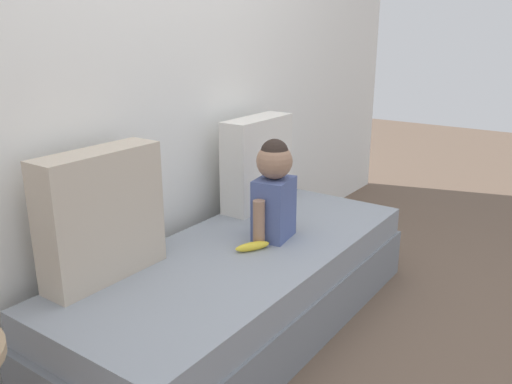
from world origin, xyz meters
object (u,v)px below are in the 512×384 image
banana (252,246)px  throw_pillow_left (102,215)px  throw_pillow_right (257,163)px  toddler (274,189)px  couch (244,288)px

banana → throw_pillow_left: bearing=148.1°
throw_pillow_right → toddler: (-0.34, -0.34, -0.01)m
throw_pillow_right → toddler: bearing=-135.6°
throw_pillow_left → banana: (0.55, -0.34, -0.24)m
throw_pillow_left → throw_pillow_right: size_ratio=1.04×
banana → throw_pillow_right: bearing=32.9°
throw_pillow_right → couch: bearing=-150.9°
throw_pillow_right → throw_pillow_left: bearing=180.0°
banana → toddler: bearing=2.1°
throw_pillow_left → toddler: 0.81m
couch → banana: size_ratio=11.55×
couch → banana: bearing=-76.6°
throw_pillow_right → toddler: size_ratio=1.04×
couch → throw_pillow_right: 0.77m
throw_pillow_left → toddler: bearing=-24.5°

